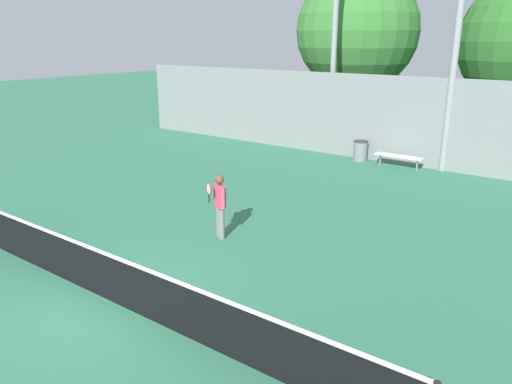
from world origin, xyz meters
name	(u,v)px	position (x,y,z in m)	size (l,w,h in m)	color
ground_plane	(113,301)	(0.00, 0.00, 0.00)	(100.00, 100.00, 0.00)	#337556
tennis_net	(111,278)	(0.00, 0.00, 0.50)	(12.04, 0.09, 0.99)	black
tennis_player	(220,203)	(-0.42, 3.62, 0.91)	(0.52, 0.50, 1.61)	slate
bench_courtside_near	(399,157)	(0.57, 12.85, 0.45)	(1.81, 0.40, 0.49)	white
light_pole_near_left	(336,8)	(-3.11, 14.22, 5.91)	(0.90, 0.60, 9.93)	#939399
light_pole_center_back	(459,24)	(2.01, 13.54, 5.19)	(0.90, 0.60, 8.76)	#939399
trash_bin	(360,151)	(-1.14, 13.14, 0.40)	(0.57, 0.57, 0.81)	gray
back_fence	(394,120)	(0.00, 13.55, 1.69)	(26.43, 0.06, 3.38)	gray
tree_green_broad	(357,31)	(-4.01, 18.23, 5.06)	(5.91, 5.91, 8.02)	brown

